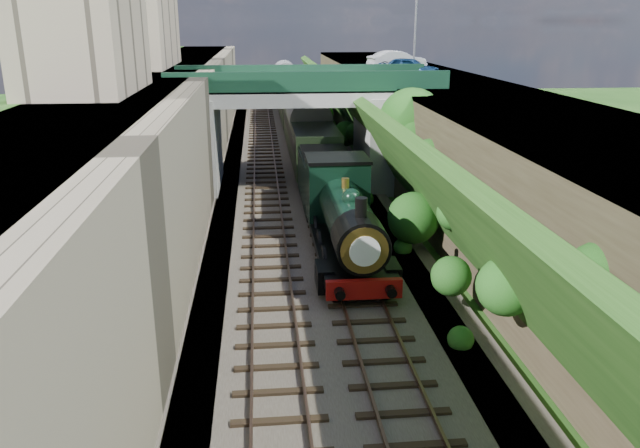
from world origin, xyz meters
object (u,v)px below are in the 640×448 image
(lamppost, at_px, (416,26))
(car_silver, at_px, (397,60))
(tree, at_px, (413,124))
(car_blue, at_px, (409,68))
(road_bridge, at_px, (312,121))
(tender, at_px, (327,184))
(locomotive, at_px, (345,221))

(lamppost, relative_size, car_silver, 1.33)
(car_silver, bearing_deg, tree, 159.06)
(tree, height_order, car_blue, car_blue)
(road_bridge, distance_m, tree, 7.32)
(tree, relative_size, lamppost, 1.10)
(tree, xyz_separation_m, tender, (-4.71, -0.64, -3.03))
(car_blue, bearing_deg, lamppost, 2.50)
(tree, height_order, locomotive, tree)
(tree, distance_m, car_blue, 9.53)
(road_bridge, bearing_deg, tender, -87.55)
(lamppost, distance_m, car_silver, 6.02)
(lamppost, xyz_separation_m, tender, (-7.33, -11.50, -7.95))
(car_blue, relative_size, car_silver, 0.90)
(car_blue, bearing_deg, car_silver, 20.07)
(tree, distance_m, locomotive, 9.69)
(locomotive, bearing_deg, tree, 59.50)
(lamppost, bearing_deg, tender, -122.51)
(locomotive, height_order, tender, locomotive)
(car_blue, bearing_deg, tender, 171.92)
(locomotive, xyz_separation_m, tender, (-0.00, 7.36, -0.27))
(road_bridge, distance_m, lamppost, 10.87)
(locomotive, bearing_deg, car_blue, 69.00)
(tree, bearing_deg, car_silver, 81.01)
(tree, distance_m, lamppost, 12.21)
(road_bridge, relative_size, tender, 2.67)
(car_silver, bearing_deg, car_blue, 162.18)
(tree, height_order, tender, tree)
(road_bridge, relative_size, locomotive, 1.56)
(road_bridge, height_order, tender, road_bridge)
(car_blue, bearing_deg, tree, -165.50)
(tree, xyz_separation_m, car_silver, (2.58, 16.30, 2.35))
(tender, bearing_deg, car_blue, 55.98)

